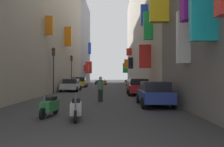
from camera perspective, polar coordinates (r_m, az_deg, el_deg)
The scene contains 19 objects.
ground_plane at distance 33.12m, azimuth -1.81°, elevation -3.64°, with size 140.00×140.00×0.00m, color #2D2D30.
building_left_mid_a at distance 33.32m, azimuth -16.29°, elevation 14.33°, with size 6.92×28.07×20.67m.
building_left_mid_b at distance 55.28m, azimuth -9.36°, elevation 7.34°, with size 7.39×18.16×18.73m.
building_right_mid_a at distance 35.68m, azimuth 11.54°, elevation 12.90°, with size 7.15×31.56×20.17m.
building_right_mid_b at distance 57.38m, azimuth 7.16°, elevation 7.30°, with size 7.27×13.22×19.23m.
parked_car_silver at distance 28.05m, azimuth -9.84°, elevation -2.67°, with size 1.98×4.19×1.41m.
parked_car_yellow at distance 36.86m, azimuth -7.64°, elevation -2.07°, with size 1.95×3.95×1.56m.
parked_car_red at distance 22.38m, azimuth 6.31°, elevation -3.11°, with size 2.00×4.10×1.51m.
parked_car_blue at distance 14.32m, azimuth 10.20°, elevation -4.69°, with size 1.85×3.95×1.44m.
scooter_red at distance 50.60m, azimuth 3.35°, elevation -2.04°, with size 0.61×1.80×1.13m.
scooter_green at distance 10.89m, azimuth -14.76°, elevation -7.55°, with size 0.58×1.95×1.13m.
scooter_orange at distance 45.99m, azimuth -1.68°, elevation -2.19°, with size 0.71×1.81×1.13m.
scooter_white at distance 42.48m, azimuth 3.60°, elevation -2.33°, with size 0.67×1.80×1.13m.
scooter_blue at distance 46.78m, azimuth -3.61°, elevation -2.16°, with size 0.81×1.77×1.13m.
scooter_silver at distance 9.84m, azimuth -8.67°, elevation -8.31°, with size 0.57×1.82×1.13m.
pedestrian_crossing at distance 16.36m, azimuth -2.79°, elevation -3.77°, with size 0.44×0.44×1.74m.
pedestrian_near_left at distance 32.80m, azimuth -9.16°, elevation -2.09°, with size 0.49×0.49×1.79m.
traffic_light_near_corner at distance 23.66m, azimuth -13.91°, elevation 2.50°, with size 0.26×0.34×4.49m.
traffic_light_far_corner at distance 33.74m, azimuth -9.71°, elevation 1.74°, with size 0.26×0.34×4.63m.
Camera 1 is at (1.24, -3.05, 1.80)m, focal length 38.00 mm.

